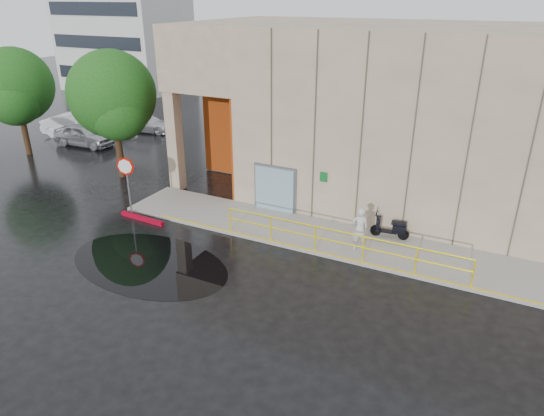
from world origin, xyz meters
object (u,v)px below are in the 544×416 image
at_px(person, 360,229).
at_px(stop_sign, 126,174).
at_px(car_b, 75,126).
at_px(red_curb, 142,218).
at_px(scooter, 391,222).
at_px(tree_far, 15,89).
at_px(car_a, 84,135).
at_px(tree_near, 113,98).
at_px(car_c, 147,123).

bearing_deg(person, stop_sign, -17.71).
height_order(person, car_b, person).
height_order(person, red_curb, person).
distance_m(red_curb, car_b, 15.98).
bearing_deg(scooter, tree_far, 170.79).
height_order(car_a, tree_near, tree_near).
bearing_deg(person, tree_far, -32.06).
relative_size(car_a, car_c, 1.01).
bearing_deg(car_a, tree_near, -121.76).
xyz_separation_m(scooter, car_a, (-21.46, 4.49, -0.12)).
distance_m(tree_near, tree_far, 8.18).
height_order(red_curb, car_b, car_b).
relative_size(car_a, tree_far, 0.65).
xyz_separation_m(stop_sign, car_b, (-12.54, 8.56, -1.20)).
relative_size(person, tree_near, 0.26).
distance_m(car_c, tree_far, 9.05).
distance_m(red_curb, tree_near, 7.37).
xyz_separation_m(scooter, tree_near, (-14.94, 0.92, 3.48)).
relative_size(red_curb, car_c, 0.58).
height_order(red_curb, tree_near, tree_near).
height_order(car_b, car_c, car_b).
distance_m(person, car_b, 23.96).
height_order(person, car_c, person).
bearing_deg(red_curb, person, 8.83).
xyz_separation_m(person, car_c, (-19.34, 10.70, -0.41)).
bearing_deg(car_b, stop_sign, -131.79).
relative_size(scooter, red_curb, 0.66).
bearing_deg(car_a, stop_sign, -128.12).
distance_m(person, tree_near, 14.68).
bearing_deg(stop_sign, scooter, 20.62).
bearing_deg(car_b, person, -115.21).
distance_m(car_a, car_c, 4.88).
xyz_separation_m(stop_sign, red_curb, (0.80, -0.21, -1.90)).
distance_m(stop_sign, red_curb, 2.08).
bearing_deg(car_c, stop_sign, -153.51).
xyz_separation_m(car_b, car_c, (3.48, 3.40, -0.18)).
bearing_deg(red_curb, car_c, 129.02).
relative_size(tree_near, tree_far, 1.04).
distance_m(stop_sign, tree_near, 5.79).
bearing_deg(stop_sign, person, 13.65).
xyz_separation_m(car_a, car_c, (1.28, 4.71, -0.11)).
bearing_deg(tree_near, stop_sign, -43.98).
bearing_deg(tree_far, car_b, 97.15).
bearing_deg(red_curb, scooter, 16.08).
distance_m(scooter, car_a, 21.93).
height_order(person, scooter, person).
relative_size(stop_sign, car_b, 0.58).
height_order(scooter, red_curb, scooter).
bearing_deg(tree_far, scooter, -3.39).
bearing_deg(tree_far, person, -7.36).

